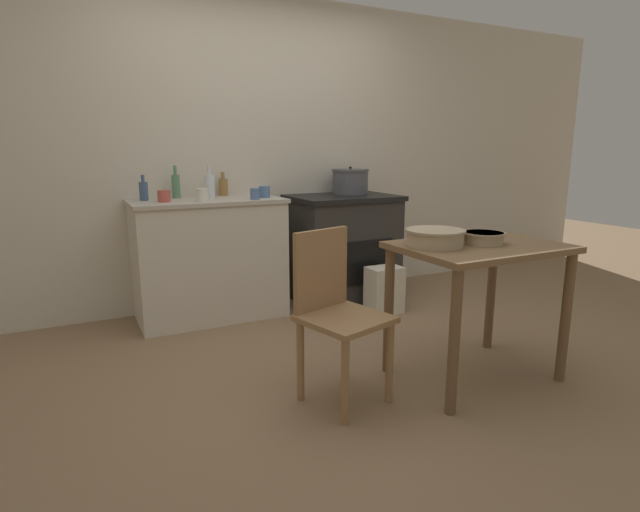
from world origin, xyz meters
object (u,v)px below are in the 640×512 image
object	(u,v)px
bottle_mid_left	(210,185)
bottle_left	(223,187)
bottle_far_left	(176,186)
cup_center	(264,192)
work_table	(478,269)
stove	(342,247)
flour_sack	(384,290)
chair	(336,310)
mixing_bowl_large	(483,237)
stock_pot	(350,181)
cup_center_right	(202,195)
cup_right	(164,196)
cup_mid_right	(255,194)
bottle_center_left	(144,191)
mixing_bowl_small	(435,237)

from	to	relation	value
bottle_mid_left	bottle_left	bearing A→B (deg)	40.69
bottle_far_left	bottle_left	distance (m)	0.39
bottle_far_left	cup_center	bearing A→B (deg)	-22.97
work_table	stove	bearing A→B (deg)	86.81
work_table	flour_sack	bearing A→B (deg)	80.76
chair	cup_center	size ratio (longest dim) A/B	10.09
bottle_mid_left	mixing_bowl_large	bearing A→B (deg)	-60.51
stock_pot	cup_center_right	xyz separation A→B (m)	(-1.37, -0.20, -0.05)
chair	cup_right	xyz separation A→B (m)	(-0.57, 1.55, 0.49)
cup_center_right	work_table	bearing A→B (deg)	-54.63
chair	bottle_far_left	world-z (taller)	bottle_far_left
bottle_mid_left	cup_mid_right	size ratio (longest dim) A/B	2.97
work_table	cup_right	size ratio (longest dim) A/B	10.16
stove	mixing_bowl_large	distance (m)	1.76
cup_mid_right	cup_right	world-z (taller)	same
chair	stock_pot	bearing A→B (deg)	42.20
flour_sack	chair	bearing A→B (deg)	-134.38
flour_sack	cup_center	bearing A→B (deg)	150.33
bottle_left	bottle_center_left	xyz separation A→B (m)	(-0.64, -0.12, -0.00)
mixing_bowl_small	bottle_center_left	xyz separation A→B (m)	(-1.26, 1.79, 0.17)
cup_right	work_table	bearing A→B (deg)	-50.40
cup_center_right	bottle_mid_left	bearing A→B (deg)	63.32
cup_center	cup_center_right	distance (m)	0.51
stove	cup_center	distance (m)	0.90
stock_pot	bottle_mid_left	distance (m)	1.25
flour_sack	cup_mid_right	xyz separation A→B (m)	(-0.95, 0.37, 0.79)
mixing_bowl_large	bottle_center_left	size ratio (longest dim) A/B	1.25
mixing_bowl_small	bottle_left	world-z (taller)	bottle_left
stock_pot	cup_right	xyz separation A→B (m)	(-1.63, -0.12, -0.05)
work_table	bottle_mid_left	size ratio (longest dim) A/B	3.65
mixing_bowl_small	bottle_left	xyz separation A→B (m)	(-0.62, 1.90, 0.17)
stock_pot	cup_mid_right	size ratio (longest dim) A/B	3.87
stock_pot	bottle_left	world-z (taller)	stock_pot
chair	cup_center_right	bearing A→B (deg)	86.54
stock_pot	bottle_left	distance (m)	1.12
mixing_bowl_small	chair	bearing A→B (deg)	172.70
flour_sack	cup_center	xyz separation A→B (m)	(-0.84, 0.48, 0.79)
bottle_far_left	cup_mid_right	bearing A→B (deg)	-36.46
cup_center	mixing_bowl_large	bearing A→B (deg)	-68.42
chair	bottle_far_left	distance (m)	1.93
stove	work_table	size ratio (longest dim) A/B	1.01
flour_sack	bottle_center_left	world-z (taller)	bottle_center_left
cup_center_right	bottle_left	bearing A→B (deg)	54.04
flour_sack	mixing_bowl_large	world-z (taller)	mixing_bowl_large
mixing_bowl_large	cup_mid_right	world-z (taller)	cup_mid_right
bottle_mid_left	chair	bearing A→B (deg)	-83.69
cup_center	cup_center_right	bearing A→B (deg)	-172.83
cup_mid_right	mixing_bowl_large	bearing A→B (deg)	-63.47
cup_center	cup_right	world-z (taller)	cup_center
work_table	flour_sack	world-z (taller)	work_table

